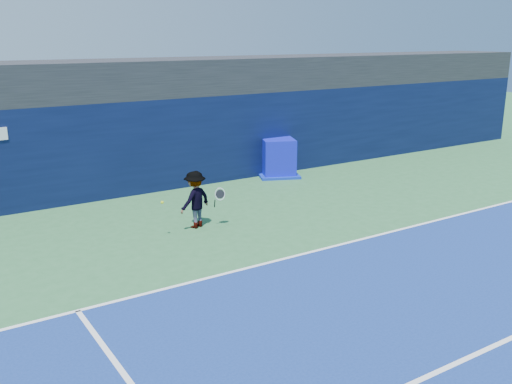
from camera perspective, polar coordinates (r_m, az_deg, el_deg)
ground at (r=11.33m, az=12.93°, el=-11.12°), size 80.00×80.00×0.00m
baseline at (r=13.38m, az=3.72°, el=-6.46°), size 24.00×0.10×0.01m
service_line at (r=10.22m, az=21.19°, el=-14.87°), size 24.00×0.10×0.01m
stadium_band at (r=19.93m, az=-11.02°, el=11.17°), size 36.00×3.00×1.20m
back_wall_assembly at (r=19.28m, az=-9.59°, el=4.80°), size 36.00×1.03×3.00m
equipment_cart at (r=20.82m, az=2.21°, el=3.32°), size 1.87×1.87×1.37m
tennis_player at (r=15.22m, az=-6.09°, el=-0.75°), size 1.30×0.87×1.54m
tennis_ball at (r=14.49m, az=-9.35°, el=-1.03°), size 0.08×0.08×0.08m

